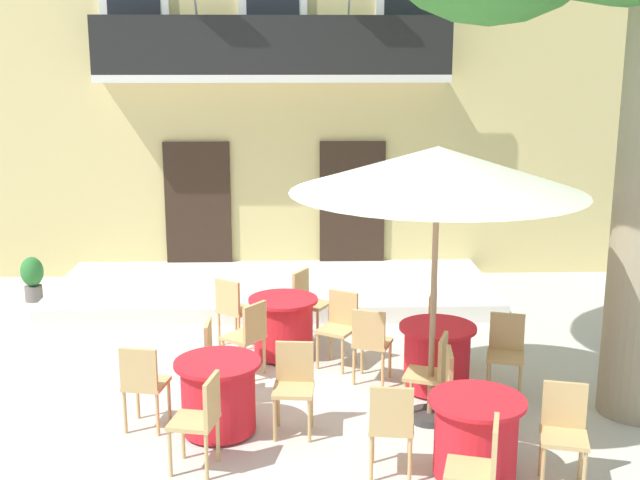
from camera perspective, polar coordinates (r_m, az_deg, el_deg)
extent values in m
plane|color=beige|center=(9.16, -1.64, -10.86)|extent=(120.00, 120.00, 0.00)
cube|color=#DBC67F|center=(15.38, -3.14, 13.17)|extent=(13.00, 4.00, 7.50)
cube|color=#332319|center=(13.68, -8.64, 2.11)|extent=(1.10, 0.08, 2.30)
cube|color=#332319|center=(13.62, 2.29, 2.20)|extent=(1.10, 0.08, 2.30)
cube|color=silver|center=(13.06, -3.34, 11.39)|extent=(5.60, 0.65, 0.12)
cube|color=black|center=(12.76, -3.40, 13.65)|extent=(5.60, 0.06, 0.90)
cylinder|color=#995638|center=(13.34, -13.50, 12.00)|extent=(0.24, 0.24, 0.30)
ellipsoid|color=#2D7533|center=(13.34, -13.58, 13.56)|extent=(0.32, 0.32, 0.43)
cylinder|color=#47423D|center=(13.16, -8.47, 12.10)|extent=(0.25, 0.25, 0.25)
ellipsoid|color=#38843D|center=(13.16, -8.51, 13.36)|extent=(0.32, 0.32, 0.33)
cylinder|color=slate|center=(13.08, -3.35, 12.33)|extent=(0.34, 0.34, 0.30)
ellipsoid|color=#2D7533|center=(13.08, -3.37, 13.82)|extent=(0.44, 0.44, 0.38)
cylinder|color=slate|center=(13.10, 1.81, 12.33)|extent=(0.30, 0.30, 0.30)
ellipsoid|color=#38843D|center=(13.10, 1.82, 14.07)|extent=(0.39, 0.39, 0.49)
cylinder|color=#995638|center=(13.22, 6.90, 12.15)|extent=(0.30, 0.30, 0.25)
ellipsoid|color=#4C8E38|center=(13.22, 6.94, 13.48)|extent=(0.39, 0.39, 0.36)
cube|color=silver|center=(12.57, -3.26, -3.55)|extent=(6.72, 2.65, 0.25)
cylinder|color=red|center=(9.22, 8.29, -8.34)|extent=(0.74, 0.74, 0.68)
cylinder|color=red|center=(9.10, 8.36, -6.16)|extent=(0.86, 0.86, 0.04)
cylinder|color=#2D2823|center=(9.36, 8.22, -10.36)|extent=(0.44, 0.44, 0.03)
cylinder|color=tan|center=(8.47, 6.03, -11.33)|extent=(0.04, 0.04, 0.45)
cylinder|color=tan|center=(8.78, 6.49, -10.44)|extent=(0.04, 0.04, 0.45)
cylinder|color=tan|center=(8.42, 8.34, -11.57)|extent=(0.04, 0.04, 0.45)
cylinder|color=tan|center=(8.73, 8.72, -10.67)|extent=(0.04, 0.04, 0.45)
cube|color=tan|center=(8.50, 7.44, -9.49)|extent=(0.51, 0.51, 0.04)
cube|color=tan|center=(8.39, 8.71, -8.15)|extent=(0.17, 0.37, 0.42)
cylinder|color=tan|center=(9.08, 14.00, -9.94)|extent=(0.04, 0.04, 0.45)
cylinder|color=tan|center=(9.08, 11.82, -9.81)|extent=(0.04, 0.04, 0.45)
cylinder|color=tan|center=(9.40, 14.03, -9.15)|extent=(0.04, 0.04, 0.45)
cylinder|color=tan|center=(9.40, 11.94, -9.02)|extent=(0.04, 0.04, 0.45)
cube|color=tan|center=(9.15, 13.03, -8.06)|extent=(0.50, 0.50, 0.04)
cube|color=tan|center=(9.24, 13.13, -6.33)|extent=(0.38, 0.15, 0.42)
cylinder|color=tan|center=(10.11, 10.04, -7.34)|extent=(0.04, 0.04, 0.45)
cylinder|color=tan|center=(9.79, 9.79, -8.01)|extent=(0.04, 0.04, 0.45)
cylinder|color=tan|center=(10.15, 8.12, -7.18)|extent=(0.04, 0.04, 0.45)
cylinder|color=tan|center=(9.84, 7.81, -7.84)|extent=(0.04, 0.04, 0.45)
cube|color=tan|center=(9.89, 8.99, -6.26)|extent=(0.51, 0.51, 0.04)
cube|color=tan|center=(9.84, 8.00, -4.91)|extent=(0.16, 0.37, 0.42)
cylinder|color=tan|center=(9.62, 3.00, -8.23)|extent=(0.04, 0.04, 0.45)
cylinder|color=tan|center=(9.54, 4.98, -8.44)|extent=(0.04, 0.04, 0.45)
cylinder|color=tan|center=(9.31, 2.43, -8.95)|extent=(0.04, 0.04, 0.45)
cylinder|color=tan|center=(9.23, 4.48, -9.18)|extent=(0.04, 0.04, 0.45)
cube|color=tan|center=(9.34, 3.74, -7.30)|extent=(0.51, 0.51, 0.04)
cube|color=tan|center=(9.09, 3.47, -6.32)|extent=(0.37, 0.17, 0.42)
cylinder|color=red|center=(10.11, -2.61, -6.26)|extent=(0.74, 0.74, 0.68)
cylinder|color=red|center=(10.00, -2.64, -4.26)|extent=(0.86, 0.86, 0.04)
cylinder|color=#2D2823|center=(10.24, -2.59, -8.14)|extent=(0.44, 0.44, 0.03)
cylinder|color=tan|center=(10.84, 0.70, -5.72)|extent=(0.04, 0.04, 0.45)
cylinder|color=tan|center=(10.55, -0.17, -6.24)|extent=(0.04, 0.04, 0.45)
cylinder|color=tan|center=(10.99, -0.88, -5.45)|extent=(0.04, 0.04, 0.45)
cylinder|color=tan|center=(10.71, -1.78, -5.95)|extent=(0.04, 0.04, 0.45)
cube|color=tan|center=(10.70, -0.54, -4.60)|extent=(0.55, 0.55, 0.04)
cube|color=tan|center=(10.71, -1.38, -3.28)|extent=(0.23, 0.35, 0.42)
cylinder|color=tan|center=(10.83, -5.99, -5.81)|extent=(0.04, 0.04, 0.45)
cylinder|color=tan|center=(10.62, -4.58, -6.15)|extent=(0.04, 0.04, 0.45)
cylinder|color=tan|center=(10.59, -7.18, -6.29)|extent=(0.04, 0.04, 0.45)
cylinder|color=tan|center=(10.38, -5.76, -6.65)|extent=(0.04, 0.04, 0.45)
cube|color=tan|center=(10.53, -5.91, -4.96)|extent=(0.56, 0.56, 0.04)
cube|color=tan|center=(10.33, -6.58, -4.00)|extent=(0.33, 0.26, 0.42)
cylinder|color=tan|center=(9.62, -6.87, -8.31)|extent=(0.04, 0.04, 0.45)
cylinder|color=tan|center=(9.85, -5.51, -7.74)|extent=(0.04, 0.04, 0.45)
cylinder|color=tan|center=(9.40, -5.33, -8.78)|extent=(0.04, 0.04, 0.45)
cylinder|color=tan|center=(9.64, -3.98, -8.18)|extent=(0.04, 0.04, 0.45)
cube|color=tan|center=(9.54, -5.45, -6.88)|extent=(0.56, 0.56, 0.04)
cube|color=tan|center=(9.35, -4.65, -5.78)|extent=(0.27, 0.32, 0.42)
cylinder|color=tan|center=(9.60, 1.61, -8.25)|extent=(0.04, 0.04, 0.45)
cylinder|color=tan|center=(9.75, -0.18, -7.90)|extent=(0.04, 0.04, 0.45)
cylinder|color=tan|center=(9.89, 2.52, -7.61)|extent=(0.04, 0.04, 0.45)
cylinder|color=tan|center=(10.03, 0.76, -7.29)|extent=(0.04, 0.04, 0.45)
cube|color=tan|center=(9.73, 1.18, -6.41)|extent=(0.55, 0.55, 0.04)
cube|color=tan|center=(9.81, 1.68, -4.83)|extent=(0.35, 0.23, 0.42)
cylinder|color=red|center=(7.48, 10.99, -13.73)|extent=(0.74, 0.74, 0.68)
cylinder|color=red|center=(7.33, 11.11, -11.14)|extent=(0.86, 0.86, 0.04)
cylinder|color=#2D2823|center=(7.65, 10.87, -16.10)|extent=(0.44, 0.44, 0.03)
cylinder|color=tan|center=(7.67, 3.75, -14.03)|extent=(0.04, 0.04, 0.45)
cylinder|color=tan|center=(7.67, 6.37, -14.09)|extent=(0.04, 0.04, 0.45)
cylinder|color=tan|center=(7.37, 3.66, -15.23)|extent=(0.04, 0.04, 0.45)
cylinder|color=tan|center=(7.37, 6.40, -15.29)|extent=(0.04, 0.04, 0.45)
cube|color=tan|center=(7.40, 5.08, -12.97)|extent=(0.45, 0.45, 0.04)
cube|color=tan|center=(7.14, 5.10, -11.94)|extent=(0.38, 0.09, 0.42)
cube|color=tan|center=(6.77, 10.63, -15.79)|extent=(0.49, 0.49, 0.04)
cube|color=tan|center=(6.66, 12.31, -14.15)|extent=(0.14, 0.38, 0.42)
cylinder|color=tan|center=(7.44, 18.24, -15.59)|extent=(0.04, 0.04, 0.45)
cylinder|color=tan|center=(7.41, 15.53, -15.52)|extent=(0.04, 0.04, 0.45)
cylinder|color=tan|center=(7.74, 18.02, -14.40)|extent=(0.04, 0.04, 0.45)
cylinder|color=tan|center=(7.72, 15.43, -14.33)|extent=(0.04, 0.04, 0.45)
cube|color=tan|center=(7.47, 16.93, -13.29)|extent=(0.49, 0.49, 0.04)
cube|color=tan|center=(7.53, 16.96, -11.12)|extent=(0.38, 0.13, 0.42)
cylinder|color=tan|center=(8.39, 11.39, -11.78)|extent=(0.04, 0.04, 0.45)
cylinder|color=tan|center=(8.09, 11.69, -12.79)|extent=(0.04, 0.04, 0.45)
cylinder|color=tan|center=(8.35, 9.02, -11.79)|extent=(0.04, 0.04, 0.45)
cylinder|color=tan|center=(8.05, 9.23, -12.81)|extent=(0.04, 0.04, 0.45)
cube|color=tan|center=(8.12, 10.40, -10.72)|extent=(0.44, 0.44, 0.04)
cube|color=tan|center=(8.01, 9.17, -9.22)|extent=(0.08, 0.38, 0.42)
cylinder|color=red|center=(8.22, -7.22, -11.05)|extent=(0.74, 0.74, 0.68)
cylinder|color=red|center=(8.08, -7.29, -8.65)|extent=(0.86, 0.86, 0.04)
cylinder|color=#2D2823|center=(8.37, -7.15, -13.27)|extent=(0.44, 0.44, 0.03)
cylinder|color=tan|center=(9.10, -5.50, -9.54)|extent=(0.04, 0.04, 0.45)
cylinder|color=tan|center=(8.79, -5.67, -10.39)|extent=(0.04, 0.04, 0.45)
cylinder|color=tan|center=(9.13, -7.66, -9.51)|extent=(0.04, 0.04, 0.45)
cylinder|color=tan|center=(8.82, -7.91, -10.36)|extent=(0.04, 0.04, 0.45)
cube|color=tan|center=(8.87, -6.73, -8.49)|extent=(0.41, 0.41, 0.04)
cube|color=tan|center=(8.81, -7.94, -7.08)|extent=(0.05, 0.38, 0.42)
cylinder|color=tan|center=(8.71, -12.81, -10.90)|extent=(0.04, 0.04, 0.45)
cylinder|color=tan|center=(8.59, -10.66, -11.13)|extent=(0.04, 0.04, 0.45)
cylinder|color=tan|center=(8.42, -13.67, -11.80)|extent=(0.04, 0.04, 0.45)
cylinder|color=tan|center=(8.31, -11.45, -12.05)|extent=(0.04, 0.04, 0.45)
cube|color=tan|center=(8.41, -12.23, -9.94)|extent=(0.47, 0.47, 0.04)
cube|color=tan|center=(8.17, -12.76, -8.93)|extent=(0.38, 0.11, 0.42)
cylinder|color=tan|center=(7.55, -10.59, -14.68)|extent=(0.04, 0.04, 0.45)
cylinder|color=tan|center=(7.84, -9.70, -13.57)|extent=(0.04, 0.04, 0.45)
cylinder|color=tan|center=(7.45, -8.06, -15.00)|extent=(0.04, 0.04, 0.45)
cylinder|color=tan|center=(7.74, -7.26, -13.86)|extent=(0.04, 0.04, 0.45)
cube|color=tan|center=(7.53, -8.97, -12.61)|extent=(0.47, 0.47, 0.04)
cube|color=tan|center=(7.38, -7.69, -11.15)|extent=(0.12, 0.38, 0.42)
cylinder|color=tan|center=(8.02, -0.76, -12.72)|extent=(0.04, 0.04, 0.45)
cylinder|color=tan|center=(8.05, -3.23, -12.64)|extent=(0.04, 0.04, 0.45)
cylinder|color=tan|center=(8.33, -0.60, -11.70)|extent=(0.04, 0.04, 0.45)
cylinder|color=tan|center=(8.35, -2.98, -11.64)|extent=(0.04, 0.04, 0.45)
cube|color=tan|center=(8.08, -1.91, -10.60)|extent=(0.43, 0.43, 0.04)
cube|color=tan|center=(8.16, -1.81, -8.61)|extent=(0.38, 0.07, 0.42)
cylinder|color=#997A56|center=(8.18, 8.05, -4.42)|extent=(0.06, 0.06, 2.55)
cylinder|color=#333333|center=(8.63, 7.78, -12.28)|extent=(0.44, 0.44, 0.08)
cone|color=silver|center=(7.88, 8.36, 4.98)|extent=(2.90, 2.90, 0.45)
cylinder|color=slate|center=(13.16, -19.65, -3.58)|extent=(0.26, 0.26, 0.24)
ellipsoid|color=#2D7533|center=(13.07, -19.77, -2.12)|extent=(0.34, 0.34, 0.46)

